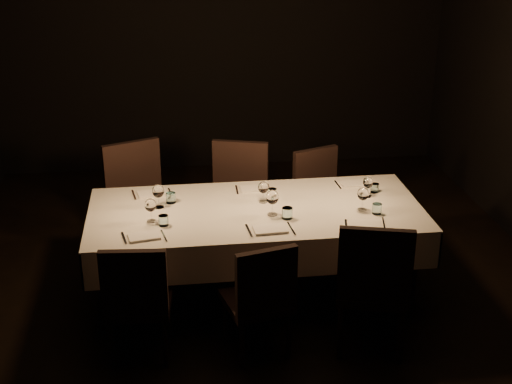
{
  "coord_description": "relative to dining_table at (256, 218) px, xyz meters",
  "views": [
    {
      "loc": [
        -0.63,
        -4.87,
        2.97
      ],
      "look_at": [
        0.0,
        0.0,
        0.9
      ],
      "focal_mm": 50.0,
      "sensor_mm": 36.0,
      "label": 1
    }
  ],
  "objects": [
    {
      "name": "chair_far_left",
      "position": [
        -0.9,
        0.76,
        -0.12
      ],
      "size": [
        0.64,
        0.64,
        1.04
      ],
      "rotation": [
        0.0,
        0.0,
        0.37
      ],
      "color": "black",
      "rests_on": "ground"
    },
    {
      "name": "chair_far_center",
      "position": [
        -0.06,
        0.76,
        -0.14
      ],
      "size": [
        0.6,
        0.6,
        1.01
      ],
      "rotation": [
        0.0,
        0.0,
        -0.28
      ],
      "color": "black",
      "rests_on": "ground"
    },
    {
      "name": "place_setting_far_right",
      "position": [
        0.9,
        0.22,
        0.14
      ],
      "size": [
        0.3,
        0.39,
        0.17
      ],
      "rotation": [
        0.0,
        0.0,
        0.04
      ],
      "color": "silver",
      "rests_on": "dining_table"
    },
    {
      "name": "place_setting_near_left",
      "position": [
        -0.78,
        -0.22,
        0.14
      ],
      "size": [
        0.34,
        0.4,
        0.18
      ],
      "rotation": [
        0.0,
        0.0,
        0.19
      ],
      "color": "silver",
      "rests_on": "dining_table"
    },
    {
      "name": "chair_near_center",
      "position": [
        -0.07,
        -0.79,
        -0.2
      ],
      "size": [
        0.51,
        0.51,
        0.87
      ],
      "rotation": [
        0.0,
        0.0,
        3.38
      ],
      "color": "black",
      "rests_on": "ground"
    },
    {
      "name": "place_setting_far_center",
      "position": [
        0.08,
        0.22,
        0.14
      ],
      "size": [
        0.3,
        0.39,
        0.17
      ],
      "rotation": [
        0.0,
        0.0,
        -0.02
      ],
      "color": "silver",
      "rests_on": "dining_table"
    },
    {
      "name": "place_setting_near_center",
      "position": [
        0.11,
        -0.22,
        0.15
      ],
      "size": [
        0.36,
        0.42,
        0.2
      ],
      "rotation": [
        0.0,
        0.0,
        0.08
      ],
      "color": "silver",
      "rests_on": "dining_table"
    },
    {
      "name": "chair_far_right",
      "position": [
        0.68,
        0.79,
        -0.19
      ],
      "size": [
        0.56,
        0.56,
        0.9
      ],
      "rotation": [
        0.0,
        0.0,
        0.36
      ],
      "color": "black",
      "rests_on": "ground"
    },
    {
      "name": "place_setting_far_left",
      "position": [
        -0.72,
        0.22,
        0.15
      ],
      "size": [
        0.35,
        0.41,
        0.19
      ],
      "rotation": [
        0.0,
        0.0,
        0.16
      ],
      "color": "silver",
      "rests_on": "dining_table"
    },
    {
      "name": "place_setting_near_right",
      "position": [
        0.8,
        -0.22,
        0.15
      ],
      "size": [
        0.34,
        0.4,
        0.18
      ],
      "rotation": [
        0.0,
        0.0,
        -0.21
      ],
      "color": "silver",
      "rests_on": "dining_table"
    },
    {
      "name": "chair_near_left",
      "position": [
        -0.89,
        -0.73,
        -0.19
      ],
      "size": [
        0.47,
        0.47,
        0.89
      ],
      "rotation": [
        0.0,
        0.0,
        3.05
      ],
      "color": "black",
      "rests_on": "ground"
    },
    {
      "name": "chair_near_right",
      "position": [
        0.69,
        -0.83,
        -0.14
      ],
      "size": [
        0.59,
        0.59,
        1.01
      ],
      "rotation": [
        0.0,
        0.0,
        2.88
      ],
      "color": "black",
      "rests_on": "ground"
    },
    {
      "name": "room",
      "position": [
        0.0,
        0.0,
        0.81
      ],
      "size": [
        5.01,
        6.01,
        3.01
      ],
      "color": "black",
      "rests_on": "ground"
    },
    {
      "name": "dining_table",
      "position": [
        0.0,
        0.0,
        0.0
      ],
      "size": [
        2.52,
        1.12,
        0.76
      ],
      "color": "black",
      "rests_on": "ground"
    }
  ]
}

